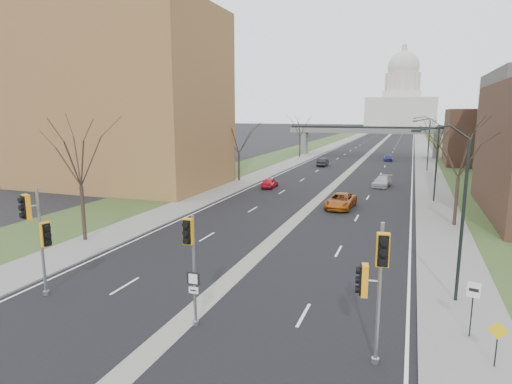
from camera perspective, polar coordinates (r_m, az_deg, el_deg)
The scene contains 30 objects.
ground at distance 20.89m, azimuth -9.05°, elevation -16.15°, with size 700.00×700.00×0.00m, color black.
road_surface at distance 166.75m, azimuth 16.93°, elevation 6.85°, with size 20.00×600.00×0.01m, color black.
median_strip at distance 166.75m, azimuth 16.93°, elevation 6.85°, with size 1.20×600.00×0.02m, color gray.
sidewalk_right at distance 166.51m, azimuth 21.07°, elevation 6.62°, with size 4.00×600.00×0.12m, color gray.
sidewalk_left at distance 167.84m, azimuth 12.81°, elevation 7.08°, with size 4.00×600.00×0.12m, color gray.
grass_verge_right at distance 166.72m, azimuth 23.14°, elevation 6.48°, with size 8.00×600.00×0.10m, color #2D4721.
grass_verge_left at distance 168.71m, azimuth 10.77°, elevation 7.17°, with size 8.00×600.00×0.10m, color #2D4721.
apartment_building at distance 58.18m, azimuth -17.69°, elevation 11.67°, with size 25.00×16.00×22.00m, color olive.
commercial_block_far at distance 87.27m, azimuth 28.57°, elevation 6.40°, with size 14.00×14.00×10.00m, color #492E22.
pedestrian_bridge at distance 96.78m, azimuth 14.63°, elevation 7.52°, with size 34.00×3.00×6.45m.
capitol at distance 336.49m, azimuth 18.83°, elevation 11.54°, with size 48.00×42.00×55.75m.
streetlight_near at distance 22.42m, azimuth 24.33°, elevation 3.49°, with size 2.61×0.20×8.70m.
streetlight_mid at distance 48.32m, azimuth 22.20°, elevation 6.92°, with size 2.61×0.20×8.70m.
streetlight_far at distance 74.29m, azimuth 21.55°, elevation 7.95°, with size 2.61×0.20×8.70m.
tree_left_a at distance 33.03m, azimuth -22.58°, elevation 5.03°, with size 7.20×7.20×9.40m.
tree_left_b at distance 58.71m, azimuth -2.32°, elevation 7.47°, with size 6.75×6.75×8.81m.
tree_left_c at distance 91.03m, azimuth 5.92°, elevation 9.01°, with size 7.65×7.65×9.99m.
tree_right_a at distance 38.51m, azimuth 25.64°, elevation 5.47°, with size 7.20×7.20×9.40m.
tree_right_b at distance 71.42m, azimuth 23.16°, elevation 6.85°, with size 6.30×6.30×8.22m.
tree_right_c at distance 111.32m, azimuth 22.20°, elevation 8.56°, with size 7.65×7.65×9.99m.
signal_pole_left at distance 23.98m, azimuth -27.11°, elevation -4.25°, with size 1.26×0.95×5.65m.
signal_pole_median at distance 18.57m, azimuth -8.69°, elevation -7.87°, with size 0.58×0.83×5.04m.
signal_pole_right at distance 16.23m, azimuth 15.53°, elevation -10.58°, with size 1.09×0.94×5.49m.
speed_limit_sign at distance 20.25m, azimuth 26.94°, elevation -12.63°, with size 0.51×0.15×2.39m.
warning_sign at distance 18.64m, azimuth 29.50°, elevation -16.50°, with size 0.70×0.14×1.80m.
car_left_near at distance 54.09m, azimuth 1.84°, elevation 1.27°, with size 1.53×3.81×1.30m, color red.
car_left_far at distance 77.17m, azimuth 8.92°, elevation 3.96°, with size 1.48×4.25×1.40m, color black.
car_right_near at distance 43.22m, azimuth 11.23°, elevation -1.17°, with size 2.43×5.27×1.47m, color #A24F11.
car_right_mid at distance 57.13m, azimuth 16.50°, elevation 1.36°, with size 1.90×4.66×1.35m, color #A9A8B0.
car_right_far at distance 88.42m, azimuth 17.21°, elevation 4.39°, with size 1.48×3.69×1.26m, color navy.
Camera 1 is at (9.28, -16.23, 9.33)m, focal length 30.00 mm.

